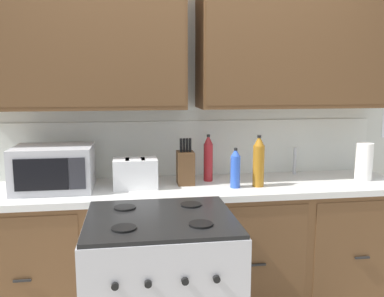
# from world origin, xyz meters

# --- Properties ---
(wall_unit) EXTENTS (3.99, 0.40, 2.35)m
(wall_unit) POSITION_xyz_m (0.00, 0.50, 1.61)
(wall_unit) COLOR silver
(wall_unit) RESTS_ON ground_plane
(counter_run) EXTENTS (2.82, 0.64, 0.94)m
(counter_run) POSITION_xyz_m (0.00, 0.30, 0.48)
(counter_run) COLOR black
(counter_run) RESTS_ON ground_plane
(microwave) EXTENTS (0.48, 0.37, 0.28)m
(microwave) POSITION_xyz_m (-0.90, 0.30, 1.08)
(microwave) COLOR #B7B7BC
(microwave) RESTS_ON counter_run
(toaster) EXTENTS (0.28, 0.18, 0.19)m
(toaster) POSITION_xyz_m (-0.39, 0.28, 1.03)
(toaster) COLOR white
(toaster) RESTS_ON counter_run
(knife_block) EXTENTS (0.11, 0.14, 0.31)m
(knife_block) POSITION_xyz_m (-0.06, 0.33, 1.05)
(knife_block) COLOR #52361E
(knife_block) RESTS_ON counter_run
(sink_faucet) EXTENTS (0.02, 0.02, 0.20)m
(sink_faucet) POSITION_xyz_m (0.78, 0.51, 1.04)
(sink_faucet) COLOR #B2B5BA
(sink_faucet) RESTS_ON counter_run
(paper_towel_roll) EXTENTS (0.12, 0.12, 0.26)m
(paper_towel_roll) POSITION_xyz_m (1.19, 0.27, 1.07)
(paper_towel_roll) COLOR white
(paper_towel_roll) RESTS_ON counter_run
(bottle_blue) EXTENTS (0.06, 0.06, 0.26)m
(bottle_blue) POSITION_xyz_m (0.25, 0.19, 1.06)
(bottle_blue) COLOR blue
(bottle_blue) RESTS_ON counter_run
(bottle_amber) EXTENTS (0.07, 0.07, 0.34)m
(bottle_amber) POSITION_xyz_m (0.41, 0.20, 1.10)
(bottle_amber) COLOR #9E6619
(bottle_amber) RESTS_ON counter_run
(bottle_red) EXTENTS (0.06, 0.06, 0.32)m
(bottle_red) POSITION_xyz_m (0.11, 0.40, 1.09)
(bottle_red) COLOR maroon
(bottle_red) RESTS_ON counter_run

